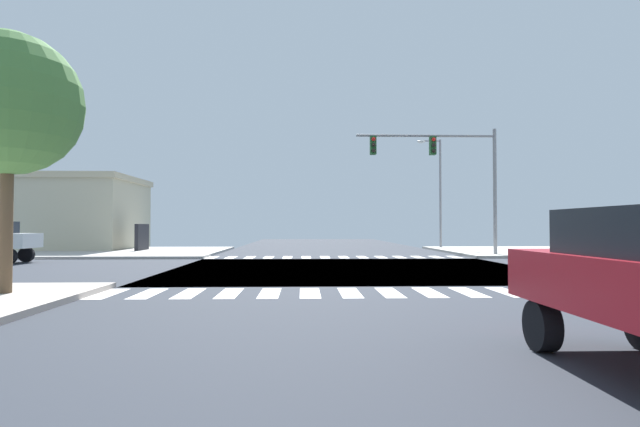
% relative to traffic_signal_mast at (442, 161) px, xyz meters
% --- Properties ---
extents(ground, '(90.00, 90.00, 0.05)m').
position_rel_traffic_signal_mast_xyz_m(ground, '(-5.71, -7.69, -5.25)').
color(ground, '#2C3038').
extents(sidewalk_corner_ne, '(12.00, 12.00, 0.14)m').
position_rel_traffic_signal_mast_xyz_m(sidewalk_corner_ne, '(7.29, 4.31, -5.16)').
color(sidewalk_corner_ne, '#B2ADA3').
rests_on(sidewalk_corner_ne, ground).
extents(sidewalk_corner_nw, '(12.00, 12.00, 0.14)m').
position_rel_traffic_signal_mast_xyz_m(sidewalk_corner_nw, '(-18.71, 4.31, -5.16)').
color(sidewalk_corner_nw, '#ADA9A3').
rests_on(sidewalk_corner_nw, ground).
extents(crosswalk_near, '(13.50, 2.00, 0.01)m').
position_rel_traffic_signal_mast_xyz_m(crosswalk_near, '(-5.96, -14.99, -5.23)').
color(crosswalk_near, white).
rests_on(crosswalk_near, ground).
extents(crosswalk_far, '(13.50, 2.00, 0.01)m').
position_rel_traffic_signal_mast_xyz_m(crosswalk_far, '(-5.96, -0.39, -5.23)').
color(crosswalk_far, white).
rests_on(crosswalk_far, ground).
extents(traffic_signal_mast, '(7.75, 0.55, 7.03)m').
position_rel_traffic_signal_mast_xyz_m(traffic_signal_mast, '(0.00, 0.00, 0.00)').
color(traffic_signal_mast, gray).
rests_on(traffic_signal_mast, ground).
extents(street_lamp, '(1.78, 0.32, 7.95)m').
position_rel_traffic_signal_mast_xyz_m(street_lamp, '(2.09, 9.01, -0.47)').
color(street_lamp, gray).
rests_on(street_lamp, ground).
extents(bank_building, '(13.53, 8.22, 5.06)m').
position_rel_traffic_signal_mast_xyz_m(bank_building, '(-25.25, 8.14, -2.69)').
color(bank_building, '#B7B195').
rests_on(bank_building, ground).
extents(sidewalk_tree, '(3.31, 3.31, 6.16)m').
position_rel_traffic_signal_mast_xyz_m(sidewalk_tree, '(-14.45, -15.82, -0.74)').
color(sidewalk_tree, brown).
rests_on(sidewalk_tree, ground).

